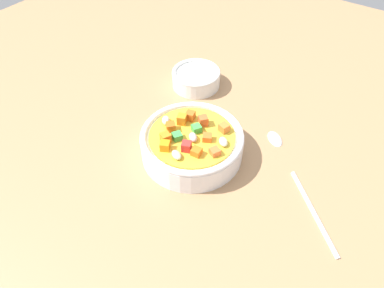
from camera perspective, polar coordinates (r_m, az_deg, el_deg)
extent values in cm
cube|color=#9E754F|center=(56.99, 0.00, -2.25)|extent=(140.00, 140.00, 2.00)
cylinder|color=white|center=(54.91, 0.00, -0.27)|extent=(15.80, 15.80, 3.68)
torus|color=white|center=(53.40, 0.00, 1.33)|extent=(15.84, 15.84, 0.99)
cylinder|color=gold|center=(53.47, 0.00, 1.25)|extent=(13.17, 13.17, 0.40)
ellipsoid|color=beige|center=(52.32, 0.17, 1.10)|extent=(2.15, 2.18, 1.01)
cube|color=orange|center=(51.01, -4.38, -0.28)|extent=(1.79, 1.79, 1.33)
cube|color=orange|center=(54.85, -1.65, 4.00)|extent=(1.73, 1.73, 1.54)
cube|color=#E45B2B|center=(54.45, 2.25, 3.58)|extent=(1.88, 1.88, 1.52)
cube|color=green|center=(52.54, -2.42, 1.27)|extent=(1.84, 1.84, 0.99)
cube|color=#D85C1A|center=(53.90, -3.45, 2.80)|extent=(1.88, 1.88, 1.25)
cube|color=orange|center=(50.43, 3.69, -1.23)|extent=(1.79, 1.79, 0.94)
cube|color=green|center=(53.50, 1.07, 2.36)|extent=(1.83, 1.83, 1.07)
ellipsoid|color=beige|center=(54.95, -4.56, 3.56)|extent=(2.21, 2.10, 1.00)
cube|color=orange|center=(53.86, 5.19, 2.64)|extent=(1.65, 1.65, 1.25)
cube|color=orange|center=(50.23, 0.72, -1.25)|extent=(1.46, 1.46, 1.06)
cube|color=red|center=(50.72, -0.91, -0.38)|extent=(1.75, 1.75, 1.42)
cube|color=orange|center=(52.12, -4.29, 1.04)|extent=(1.78, 1.78, 1.43)
ellipsoid|color=beige|center=(51.90, 5.07, 0.37)|extent=(2.16, 2.17, 0.95)
cube|color=#D45E1F|center=(55.63, -0.28, 4.60)|extent=(1.61, 1.61, 1.35)
ellipsoid|color=beige|center=(49.97, -2.52, -1.76)|extent=(1.88, 2.20, 0.91)
cube|color=orange|center=(52.35, 2.47, 1.06)|extent=(1.80, 1.80, 0.99)
cylinder|color=silver|center=(51.97, 19.06, -10.09)|extent=(10.17, 10.74, 0.67)
ellipsoid|color=silver|center=(59.82, 13.30, 1.08)|extent=(4.09, 4.16, 0.92)
cylinder|color=white|center=(69.16, 0.67, 10.41)|extent=(9.14, 9.14, 2.77)
torus|color=white|center=(68.27, 0.68, 11.48)|extent=(9.23, 9.23, 0.73)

